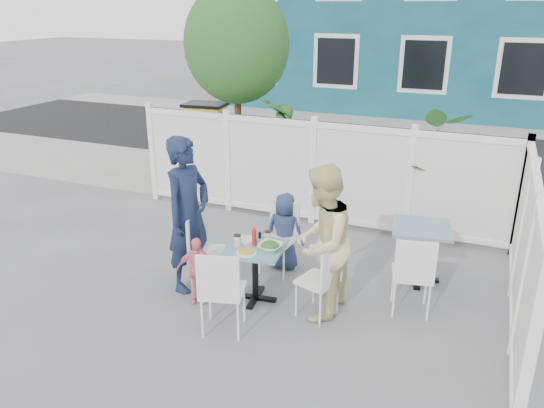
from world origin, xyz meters
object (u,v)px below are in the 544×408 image
at_px(man, 188,215).
at_px(utility_cabinet, 207,141).
at_px(chair_left, 201,246).
at_px(toddler, 197,270).
at_px(chair_back, 281,231).
at_px(boy, 285,231).
at_px(chair_right, 323,276).
at_px(woman, 321,243).
at_px(main_table, 255,259).
at_px(spare_table, 421,239).
at_px(chair_near, 221,287).

bearing_deg(man, utility_cabinet, 34.56).
bearing_deg(chair_left, toddler, 0.52).
xyz_separation_m(chair_back, boy, (0.03, 0.07, -0.02)).
bearing_deg(chair_back, chair_right, 140.42).
distance_m(woman, toddler, 1.47).
bearing_deg(woman, main_table, -88.51).
distance_m(main_table, woman, 0.84).
relative_size(spare_table, chair_back, 0.88).
relative_size(chair_right, man, 0.46).
bearing_deg(boy, woman, 129.24).
distance_m(chair_near, woman, 1.15).
xyz_separation_m(utility_cabinet, chair_near, (2.87, -4.82, -0.13)).
bearing_deg(chair_back, toddler, 69.08).
xyz_separation_m(man, boy, (0.86, 0.89, -0.43)).
height_order(chair_left, chair_right, chair_left).
distance_m(utility_cabinet, toddler, 4.93).
height_order(spare_table, chair_left, chair_left).
height_order(chair_near, man, man).
bearing_deg(chair_left, woman, 67.98).
bearing_deg(chair_right, utility_cabinet, 58.66).
bearing_deg(boy, chair_back, 66.03).
relative_size(chair_back, boy, 0.89).
height_order(utility_cabinet, main_table, utility_cabinet).
bearing_deg(man, chair_right, -84.03).
bearing_deg(boy, toddler, 61.50).
bearing_deg(chair_right, main_table, 102.44).
relative_size(spare_table, chair_right, 0.92).
bearing_deg(chair_left, chair_right, 65.67).
relative_size(chair_near, man, 0.51).
relative_size(utility_cabinet, chair_right, 1.60).
distance_m(utility_cabinet, chair_right, 5.55).
height_order(chair_near, toddler, chair_near).
relative_size(man, boy, 1.84).
bearing_deg(main_table, chair_back, 91.08).
height_order(spare_table, chair_near, chair_near).
distance_m(chair_left, chair_near, 1.05).
xyz_separation_m(chair_near, woman, (0.80, 0.78, 0.30)).
relative_size(utility_cabinet, chair_near, 1.44).
distance_m(main_table, toddler, 0.67).
relative_size(utility_cabinet, toddler, 1.72).
xyz_separation_m(boy, toddler, (-0.60, -1.18, -0.11)).
bearing_deg(man, spare_table, -56.78).
height_order(spare_table, chair_right, chair_right).
relative_size(spare_table, chair_left, 0.86).
relative_size(boy, toddler, 1.26).
height_order(main_table, chair_near, chair_near).
xyz_separation_m(chair_left, chair_near, (0.69, -0.79, 0.02)).
xyz_separation_m(utility_cabinet, boy, (2.91, -3.16, -0.18)).
bearing_deg(man, woman, -81.86).
distance_m(chair_left, woman, 1.52).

